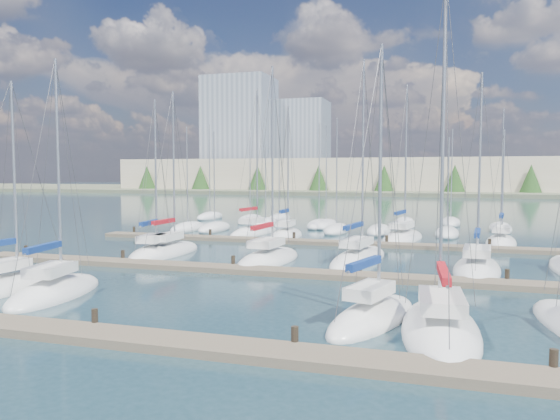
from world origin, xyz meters
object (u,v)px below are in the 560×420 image
(sailboat_b, at_px, (7,287))
(sailboat_h, at_px, (154,254))
(sailboat_q, at_px, (501,243))
(sailboat_e, at_px, (440,329))
(sailboat_i, at_px, (171,252))
(sailboat_d, at_px, (373,317))
(sailboat_k, at_px, (359,258))
(sailboat_n, at_px, (254,232))
(sailboat_j, at_px, (269,259))
(sailboat_l, at_px, (477,269))
(sailboat_p, at_px, (403,238))
(sailboat_o, at_px, (286,235))
(sailboat_c, at_px, (55,292))

(sailboat_b, xyz_separation_m, sailboat_h, (1.29, 12.38, 0.00))
(sailboat_q, bearing_deg, sailboat_h, -143.17)
(sailboat_e, xyz_separation_m, sailboat_h, (-20.12, 13.49, -0.00))
(sailboat_i, height_order, sailboat_e, sailboat_e)
(sailboat_b, bearing_deg, sailboat_d, 4.10)
(sailboat_h, bearing_deg, sailboat_d, -44.38)
(sailboat_d, distance_m, sailboat_e, 2.82)
(sailboat_k, xyz_separation_m, sailboat_n, (-12.50, 13.27, 0.01))
(sailboat_q, bearing_deg, sailboat_e, -92.54)
(sailboat_i, distance_m, sailboat_b, 13.82)
(sailboat_i, distance_m, sailboat_j, 8.08)
(sailboat_e, relative_size, sailboat_q, 1.36)
(sailboat_l, xyz_separation_m, sailboat_e, (-1.90, -13.89, 0.01))
(sailboat_d, height_order, sailboat_p, sailboat_p)
(sailboat_i, relative_size, sailboat_e, 0.90)
(sailboat_j, bearing_deg, sailboat_d, -51.65)
(sailboat_p, distance_m, sailboat_k, 13.14)
(sailboat_o, bearing_deg, sailboat_h, -114.54)
(sailboat_c, distance_m, sailboat_l, 23.99)
(sailboat_k, bearing_deg, sailboat_l, -7.67)
(sailboat_l, bearing_deg, sailboat_q, 83.61)
(sailboat_c, height_order, sailboat_l, sailboat_l)
(sailboat_k, height_order, sailboat_i, sailboat_k)
(sailboat_c, bearing_deg, sailboat_b, 167.58)
(sailboat_j, xyz_separation_m, sailboat_q, (15.88, 14.09, -0.00))
(sailboat_n, height_order, sailboat_j, sailboat_n)
(sailboat_d, relative_size, sailboat_j, 0.86)
(sailboat_e, relative_size, sailboat_h, 1.17)
(sailboat_b, bearing_deg, sailboat_h, 88.71)
(sailboat_d, relative_size, sailboat_k, 0.83)
(sailboat_c, xyz_separation_m, sailboat_n, (0.14, 28.24, 0.02))
(sailboat_c, distance_m, sailboat_q, 35.22)
(sailboat_p, bearing_deg, sailboat_l, -60.31)
(sailboat_l, height_order, sailboat_e, sailboat_e)
(sailboat_k, height_order, sailboat_n, sailboat_n)
(sailboat_q, bearing_deg, sailboat_l, -93.74)
(sailboat_n, relative_size, sailboat_j, 1.07)
(sailboat_k, relative_size, sailboat_i, 1.14)
(sailboat_p, relative_size, sailboat_o, 1.13)
(sailboat_c, bearing_deg, sailboat_e, -12.57)
(sailboat_p, height_order, sailboat_c, sailboat_p)
(sailboat_o, xyz_separation_m, sailboat_e, (14.29, -27.42, -0.01))
(sailboat_o, xyz_separation_m, sailboat_q, (18.71, 0.45, -0.02))
(sailboat_l, bearing_deg, sailboat_o, 143.95)
(sailboat_i, relative_size, sailboat_o, 0.98)
(sailboat_i, bearing_deg, sailboat_p, 41.86)
(sailboat_j, height_order, sailboat_q, sailboat_j)
(sailboat_k, distance_m, sailboat_e, 16.90)
(sailboat_j, bearing_deg, sailboat_e, -46.28)
(sailboat_k, xyz_separation_m, sailboat_b, (-15.74, -14.82, -0.01))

